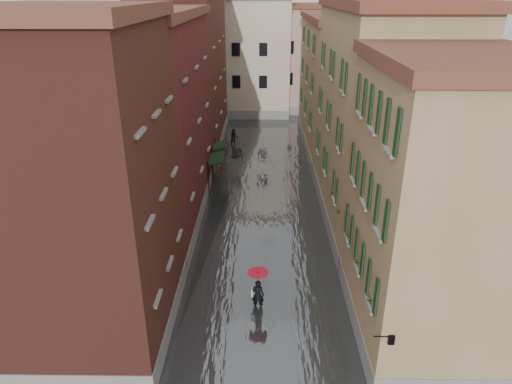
{
  "coord_description": "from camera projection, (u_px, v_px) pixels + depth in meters",
  "views": [
    {
      "loc": [
        -0.09,
        -18.25,
        13.88
      ],
      "look_at": [
        -0.42,
        6.33,
        3.0
      ],
      "focal_mm": 32.0,
      "sensor_mm": 36.0,
      "label": 1
    }
  ],
  "objects": [
    {
      "name": "awning_near",
      "position": [
        216.0,
        157.0,
        34.02
      ],
      "size": [
        1.09,
        3.38,
        2.8
      ],
      "color": "black",
      "rests_on": "ground"
    },
    {
      "name": "building_left_far",
      "position": [
        186.0,
        73.0,
        41.5
      ],
      "size": [
        6.0,
        16.0,
        14.0
      ],
      "primitive_type": "cube",
      "color": "maroon",
      "rests_on": "ground"
    },
    {
      "name": "building_end_cream",
      "position": [
        238.0,
        58.0,
        54.45
      ],
      "size": [
        12.0,
        9.0,
        13.0
      ],
      "primitive_type": "cube",
      "color": "beige",
      "rests_on": "ground"
    },
    {
      "name": "awning_far",
      "position": [
        219.0,
        147.0,
        36.21
      ],
      "size": [
        1.09,
        2.83,
        2.8
      ],
      "color": "black",
      "rests_on": "ground"
    },
    {
      "name": "building_right_far",
      "position": [
        339.0,
        87.0,
        41.83
      ],
      "size": [
        6.0,
        16.0,
        11.5
      ],
      "primitive_type": "cube",
      "color": "olive",
      "rests_on": "ground"
    },
    {
      "name": "floodwater",
      "position": [
        263.0,
        191.0,
        34.14
      ],
      "size": [
        10.0,
        60.0,
        0.2
      ],
      "primitive_type": "cube",
      "color": "#454A4D",
      "rests_on": "ground"
    },
    {
      "name": "pedestrian_main",
      "position": [
        258.0,
        286.0,
        21.18
      ],
      "size": [
        1.01,
        1.01,
        2.06
      ],
      "color": "black",
      "rests_on": "ground"
    },
    {
      "name": "ground",
      "position": [
        263.0,
        300.0,
        22.3
      ],
      "size": [
        120.0,
        120.0,
        0.0
      ],
      "primitive_type": "plane",
      "color": "slate",
      "rests_on": "ground"
    },
    {
      "name": "window_planters",
      "position": [
        351.0,
        231.0,
        21.47
      ],
      "size": [
        0.59,
        10.8,
        0.84
      ],
      "color": "#956130",
      "rests_on": "ground"
    },
    {
      "name": "building_right_mid",
      "position": [
        378.0,
        123.0,
        27.81
      ],
      "size": [
        6.0,
        14.0,
        13.0
      ],
      "primitive_type": "cube",
      "color": "tan",
      "rests_on": "ground"
    },
    {
      "name": "wall_lantern",
      "position": [
        390.0,
        339.0,
        15.54
      ],
      "size": [
        0.71,
        0.22,
        0.35
      ],
      "color": "black",
      "rests_on": "ground"
    },
    {
      "name": "building_left_near",
      "position": [
        86.0,
        195.0,
        17.93
      ],
      "size": [
        6.0,
        8.0,
        13.0
      ],
      "primitive_type": "cube",
      "color": "maroon",
      "rests_on": "ground"
    },
    {
      "name": "pedestrian_far",
      "position": [
        234.0,
        138.0,
        44.02
      ],
      "size": [
        0.97,
        0.83,
        1.74
      ],
      "primitive_type": "imported",
      "rotation": [
        0.0,
        0.0,
        0.22
      ],
      "color": "black",
      "rests_on": "ground"
    },
    {
      "name": "building_left_mid",
      "position": [
        150.0,
        126.0,
        28.08
      ],
      "size": [
        6.0,
        14.0,
        12.5
      ],
      "primitive_type": "cube",
      "color": "maroon",
      "rests_on": "ground"
    },
    {
      "name": "building_end_pink",
      "position": [
        312.0,
        60.0,
        56.37
      ],
      "size": [
        10.0,
        9.0,
        12.0
      ],
      "primitive_type": "cube",
      "color": "tan",
      "rests_on": "ground"
    },
    {
      "name": "building_right_near",
      "position": [
        440.0,
        215.0,
        18.06
      ],
      "size": [
        6.0,
        8.0,
        11.5
      ],
      "primitive_type": "cube",
      "color": "olive",
      "rests_on": "ground"
    }
  ]
}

